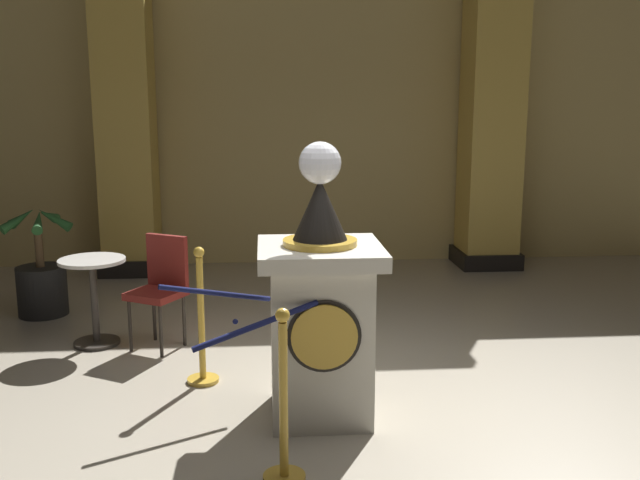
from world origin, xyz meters
The scene contains 11 objects.
ground_plane centered at (0.00, 0.00, 0.00)m, with size 10.85×10.85×0.00m, color #B2A893.
back_wall centered at (0.00, 4.61, 1.97)m, with size 10.85×0.16×3.93m, color tan.
pedestal_clock centered at (-0.25, -0.10, 0.72)m, with size 0.80×0.80×1.83m.
stanchion_near centered at (-1.08, 0.53, 0.36)m, with size 0.24×0.24×1.04m.
stanchion_far centered at (-0.52, -0.93, 0.35)m, with size 0.24×0.24×1.00m.
velvet_rope centered at (-0.80, -0.20, 0.79)m, with size 1.03×1.05×0.22m.
column_left centered at (-2.23, 4.14, 1.87)m, with size 0.76×0.76×3.77m.
column_right centered at (2.23, 4.14, 1.87)m, with size 0.79×0.79×3.77m.
potted_palm_left centered at (-2.80, 2.38, 0.35)m, with size 0.70×0.69×1.11m.
cafe_table centered at (-2.08, 1.46, 0.49)m, with size 0.56×0.56×0.76m.
cafe_chair_red centered at (-1.49, 1.37, 0.57)m, with size 0.55×0.55×0.96m.
Camera 1 is at (-0.61, -4.56, 2.09)m, focal length 39.81 mm.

